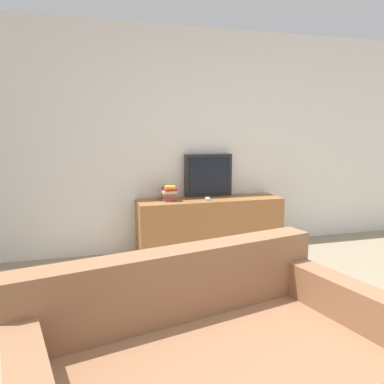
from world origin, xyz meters
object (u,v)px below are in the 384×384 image
(book_stack, at_px, (169,193))
(tv_stand, at_px, (210,225))
(remote_on_stand, at_px, (208,199))
(television, at_px, (208,175))

(book_stack, bearing_deg, tv_stand, -3.94)
(remote_on_stand, bearing_deg, television, 70.45)
(book_stack, bearing_deg, remote_on_stand, -13.39)
(book_stack, bearing_deg, television, 15.48)
(tv_stand, relative_size, remote_on_stand, 10.06)
(television, relative_size, book_stack, 2.49)
(tv_stand, relative_size, television, 2.94)
(book_stack, height_order, remote_on_stand, book_stack)
(television, distance_m, book_stack, 0.56)
(television, xyz_separation_m, remote_on_stand, (-0.09, -0.25, -0.24))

